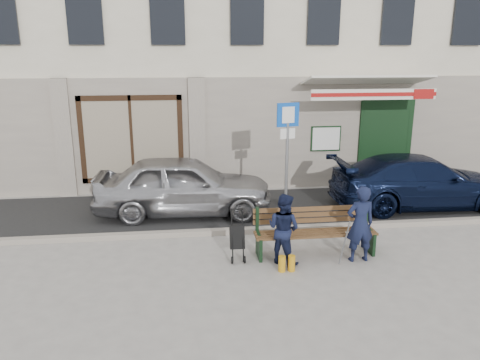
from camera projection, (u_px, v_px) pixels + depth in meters
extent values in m
plane|color=#9E9991|center=(281.00, 261.00, 8.97)|extent=(80.00, 80.00, 0.00)
cube|color=#282828|center=(256.00, 209.00, 11.93)|extent=(60.00, 3.20, 0.01)
cube|color=#9E9384|center=(267.00, 230.00, 10.39)|extent=(60.00, 0.18, 0.12)
cube|color=beige|center=(233.00, 17.00, 15.77)|extent=(20.00, 7.00, 10.00)
cube|color=#9E9384|center=(247.00, 135.00, 13.29)|extent=(20.00, 0.12, 3.20)
cube|color=maroon|center=(132.00, 138.00, 12.99)|extent=(2.50, 0.12, 2.00)
cube|color=black|center=(385.00, 142.00, 13.76)|extent=(1.60, 0.10, 2.60)
cube|color=black|center=(378.00, 143.00, 14.24)|extent=(1.25, 0.90, 2.40)
cube|color=white|center=(326.00, 139.00, 13.49)|extent=(0.80, 0.03, 0.65)
cube|color=white|center=(363.00, 81.00, 12.94)|extent=(3.40, 1.72, 0.42)
cube|color=white|center=(374.00, 94.00, 12.20)|extent=(3.40, 0.05, 0.28)
cube|color=maroon|center=(375.00, 95.00, 12.17)|extent=(3.40, 0.02, 0.10)
imported|color=#AAAAAF|center=(184.00, 185.00, 11.43)|extent=(4.35, 1.91, 1.46)
imported|color=black|center=(420.00, 181.00, 12.00)|extent=(4.60, 1.88, 1.33)
cylinder|color=gray|center=(287.00, 168.00, 10.53)|extent=(0.07, 0.07, 2.71)
cube|color=#0D4BBA|center=(288.00, 115.00, 10.21)|extent=(0.51, 0.14, 0.52)
cube|color=white|center=(288.00, 115.00, 10.18)|extent=(0.29, 0.08, 0.35)
cube|color=white|center=(287.00, 134.00, 10.32)|extent=(0.35, 0.11, 0.23)
cube|color=brown|center=(316.00, 233.00, 9.15)|extent=(2.40, 0.50, 0.04)
cube|color=brown|center=(312.00, 214.00, 9.34)|extent=(2.40, 0.10, 0.36)
cube|color=black|center=(259.00, 247.00, 9.09)|extent=(0.06, 0.50, 0.45)
cube|color=black|center=(370.00, 241.00, 9.34)|extent=(0.06, 0.50, 0.45)
cube|color=white|center=(354.00, 232.00, 9.14)|extent=(0.34, 0.25, 0.11)
cylinder|color=gray|center=(344.00, 243.00, 8.54)|extent=(0.07, 0.34, 0.96)
cylinder|color=#C58A14|center=(282.00, 264.00, 8.52)|extent=(0.13, 0.13, 0.30)
cylinder|color=#C58A14|center=(292.00, 263.00, 8.54)|extent=(0.13, 0.13, 0.30)
imported|color=#121834|center=(360.00, 224.00, 8.82)|extent=(0.56, 0.38, 1.49)
imported|color=#131934|center=(284.00, 229.00, 8.76)|extent=(0.83, 0.83, 1.36)
cylinder|color=black|center=(232.00, 260.00, 8.85)|extent=(0.03, 0.14, 0.14)
cylinder|color=black|center=(245.00, 260.00, 8.88)|extent=(0.03, 0.14, 0.14)
cube|color=black|center=(237.00, 237.00, 8.95)|extent=(0.29, 0.26, 0.48)
cylinder|color=black|center=(236.00, 209.00, 8.93)|extent=(0.26, 0.03, 0.02)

